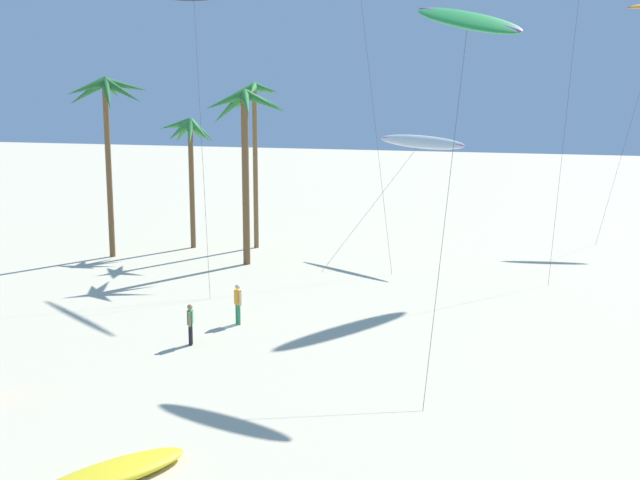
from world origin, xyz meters
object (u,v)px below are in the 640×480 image
Objects in this scene: palm_tree_3 at (254,108)px; grounded_kite_0 at (113,473)px; palm_tree_2 at (245,123)px; palm_tree_0 at (106,104)px; person_foreground_walker at (190,323)px; flying_kite_3 at (468,20)px; palm_tree_1 at (190,140)px; flying_kite_5 at (421,142)px; person_near_right at (238,303)px.

palm_tree_3 is 32.99m from grounded_kite_0.
palm_tree_2 is at bearing -69.67° from palm_tree_3.
palm_tree_0 is at bearing -139.93° from palm_tree_3.
person_foreground_walker reaches higher than grounded_kite_0.
grounded_kite_0 is at bearing -69.58° from person_foreground_walker.
palm_tree_3 is 0.79× the size of flying_kite_3.
palm_tree_1 is at bearing 54.81° from palm_tree_0.
palm_tree_1 is 5.18× the size of person_foreground_walker.
person_near_right is at bearing -100.08° from flying_kite_5.
palm_tree_1 reaches higher than person_foreground_walker.
flying_kite_3 is at bearing -32.63° from palm_tree_2.
palm_tree_0 is at bearing 134.33° from person_foreground_walker.
flying_kite_5 reaches higher than person_foreground_walker.
palm_tree_3 reaches higher than palm_tree_2.
palm_tree_3 is at bearing 138.70° from flying_kite_3.
flying_kite_3 reaches higher than palm_tree_1.
palm_tree_2 is at bearing 5.25° from palm_tree_0.
grounded_kite_0 is at bearing -70.64° from palm_tree_3.
palm_tree_2 is at bearing 108.27° from person_foreground_walker.
person_foreground_walker is (13.57, -13.89, -8.26)m from palm_tree_0.
palm_tree_2 reaches higher than person_foreground_walker.
palm_tree_2 is 6.23× the size of person_foreground_walker.
flying_kite_5 is at bearing 80.36° from person_foreground_walker.
palm_tree_0 reaches higher than grounded_kite_0.
palm_tree_1 is 4.56m from palm_tree_3.
palm_tree_3 reaches higher than grounded_kite_0.
person_foreground_walker is 0.94× the size of person_near_right.
flying_kite_5 is 32.43m from grounded_kite_0.
person_near_right reaches higher than grounded_kite_0.
person_foreground_walker is at bearing -71.21° from palm_tree_3.
palm_tree_2 is 17.09m from person_foreground_walker.
flying_kite_3 is 14.63m from person_near_right.
palm_tree_1 is 4.84× the size of person_near_right.
palm_tree_1 is 0.79× the size of palm_tree_3.
flying_kite_3 reaches higher than palm_tree_3.
person_foreground_walker is (10.52, -18.21, -6.04)m from palm_tree_1.
palm_tree_3 is at bearing -170.55° from flying_kite_5.
flying_kite_5 is 22.52m from person_foreground_walker.
palm_tree_0 is 31.15m from grounded_kite_0.
person_near_right is (5.25, -11.48, -7.19)m from palm_tree_2.
flying_kite_3 is (19.77, -12.55, 5.41)m from palm_tree_1.
palm_tree_1 is 0.89× the size of flying_kite_5.
palm_tree_3 is 10.66m from flying_kite_5.
person_near_right is at bearing 82.88° from person_foreground_walker.
flying_kite_3 is 3.25× the size of grounded_kite_0.
person_near_right is at bearing 104.27° from grounded_kite_0.
person_near_right is (0.40, 3.22, 0.06)m from person_foreground_walker.
flying_kite_5 is at bearing 38.31° from palm_tree_2.
palm_tree_0 is at bearing -156.44° from flying_kite_5.
palm_tree_3 is 22.28m from person_foreground_walker.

